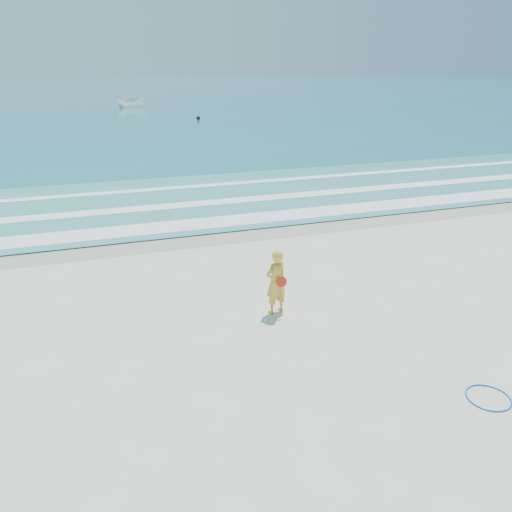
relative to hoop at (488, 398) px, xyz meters
name	(u,v)px	position (x,y,z in m)	size (l,w,h in m)	color
ground	(292,372)	(-3.18, 2.00, -0.01)	(400.00, 400.00, 0.00)	silver
wet_sand	(197,236)	(-3.18, 11.00, -0.01)	(400.00, 2.40, 0.00)	#B2A893
ocean	(97,92)	(-3.18, 107.00, 0.01)	(400.00, 190.00, 0.04)	#19727F
shallow	(173,201)	(-3.18, 16.00, 0.03)	(400.00, 10.00, 0.01)	#59B7AD
foam_near	(190,224)	(-3.18, 12.30, 0.04)	(400.00, 1.40, 0.01)	white
foam_mid	(177,205)	(-3.18, 15.20, 0.04)	(400.00, 0.90, 0.01)	white
foam_far	(165,189)	(-3.18, 18.50, 0.04)	(400.00, 0.60, 0.01)	white
hoop	(488,398)	(0.00, 0.00, 0.00)	(0.83, 0.83, 0.03)	blue
boat	(132,101)	(0.13, 67.19, 0.83)	(1.56, 4.15, 1.60)	white
buoy	(198,118)	(5.27, 48.83, 0.24)	(0.42, 0.42, 0.42)	black
woman	(276,282)	(-2.58, 4.55, 0.82)	(0.71, 0.57, 1.67)	gold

